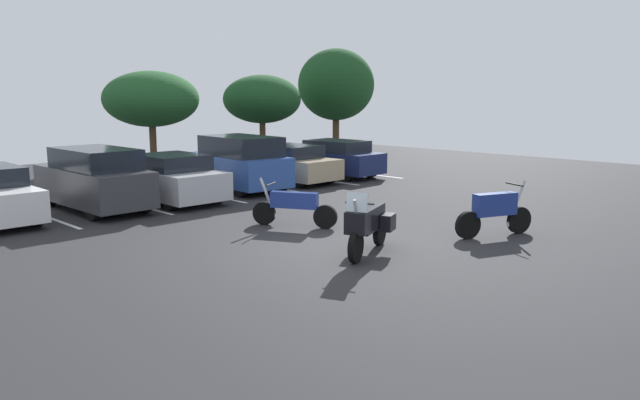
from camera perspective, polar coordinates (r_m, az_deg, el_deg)
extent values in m
cube|color=#262628|center=(13.70, 2.37, -4.76)|extent=(44.00, 44.00, 0.10)
cylinder|color=black|center=(12.52, 3.36, -4.35)|extent=(0.67, 0.37, 0.68)
cylinder|color=black|center=(14.03, 5.58, -2.82)|extent=(0.67, 0.37, 0.68)
cube|color=black|center=(13.17, 4.56, -1.71)|extent=(1.27, 0.81, 0.51)
cylinder|color=#B2B2B7|center=(12.53, 3.56, -2.35)|extent=(0.51, 0.26, 1.15)
cylinder|color=black|center=(12.52, 3.70, -0.30)|extent=(0.27, 0.59, 0.04)
cube|color=black|center=(12.50, 3.53, -2.10)|extent=(0.58, 0.58, 0.46)
cube|color=#B2C1CC|center=(12.37, 3.48, -0.23)|extent=(0.32, 0.47, 0.39)
cube|color=black|center=(13.45, 6.36, -2.08)|extent=(0.50, 0.39, 0.36)
cube|color=black|center=(13.64, 3.74, -1.87)|extent=(0.50, 0.39, 0.36)
cylinder|color=black|center=(15.88, 18.03, -1.79)|extent=(0.66, 0.36, 0.67)
cylinder|color=black|center=(14.93, 13.61, -2.30)|extent=(0.66, 0.36, 0.67)
cube|color=navy|center=(15.31, 15.97, -0.39)|extent=(1.17, 0.69, 0.54)
cylinder|color=#B2B2B7|center=(15.72, 17.79, -0.33)|extent=(0.50, 0.26, 1.14)
cylinder|color=black|center=(15.59, 17.66, 1.39)|extent=(0.26, 0.59, 0.04)
cylinder|color=black|center=(16.15, -5.22, -1.23)|extent=(0.40, 0.60, 0.62)
cylinder|color=black|center=(15.61, 0.50, -1.58)|extent=(0.40, 0.60, 0.62)
cube|color=navy|center=(15.79, -2.42, -0.01)|extent=(0.80, 1.22, 0.42)
cylinder|color=#B2B2B7|center=(16.03, -4.84, 0.15)|extent=(0.30, 0.47, 1.09)
cylinder|color=black|center=(15.95, -4.59, 1.48)|extent=(0.56, 0.33, 0.04)
cube|color=silver|center=(18.93, -24.27, -1.37)|extent=(0.12, 4.78, 0.01)
cube|color=silver|center=(20.00, -17.12, -0.36)|extent=(0.12, 4.78, 0.01)
cube|color=silver|center=(21.35, -10.78, 0.54)|extent=(0.12, 4.78, 0.01)
cube|color=silver|center=(22.93, -5.26, 1.31)|extent=(0.12, 4.78, 0.01)
cube|color=silver|center=(24.70, -0.48, 1.97)|extent=(0.12, 4.78, 0.01)
cube|color=silver|center=(26.62, 3.63, 2.53)|extent=(0.12, 4.78, 0.01)
cylinder|color=black|center=(17.52, -24.97, -1.27)|extent=(0.23, 0.61, 0.61)
cube|color=#38383D|center=(19.29, -20.31, 1.30)|extent=(1.79, 4.44, 1.02)
cube|color=black|center=(19.00, -20.19, 3.65)|extent=(1.64, 2.88, 0.60)
cylinder|color=black|center=(20.43, -23.95, 0.40)|extent=(0.22, 0.69, 0.69)
cylinder|color=black|center=(21.01, -20.14, 0.89)|extent=(0.22, 0.69, 0.69)
cylinder|color=black|center=(17.69, -20.37, -0.73)|extent=(0.22, 0.69, 0.69)
cylinder|color=black|center=(18.35, -16.11, -0.12)|extent=(0.22, 0.69, 0.69)
cube|color=#B7B7BC|center=(20.22, -14.03, 1.67)|extent=(1.98, 4.55, 0.84)
cube|color=black|center=(19.89, -13.68, 3.46)|extent=(1.78, 2.16, 0.48)
cylinder|color=black|center=(21.24, -17.98, 1.01)|extent=(0.23, 0.62, 0.61)
cylinder|color=black|center=(21.99, -14.15, 1.48)|extent=(0.23, 0.62, 0.61)
cylinder|color=black|center=(18.55, -13.80, -0.03)|extent=(0.23, 0.62, 0.61)
cylinder|color=black|center=(19.41, -9.62, 0.55)|extent=(0.23, 0.62, 0.61)
cube|color=#2D519E|center=(22.12, -7.75, 2.86)|extent=(2.25, 4.46, 1.02)
cube|color=black|center=(21.80, -7.39, 5.02)|extent=(1.99, 3.07, 0.69)
cylinder|color=black|center=(23.00, -11.46, 2.06)|extent=(0.27, 0.72, 0.70)
cylinder|color=black|center=(23.84, -7.97, 2.43)|extent=(0.27, 0.72, 0.70)
cylinder|color=black|center=(20.50, -7.44, 1.23)|extent=(0.27, 0.72, 0.70)
cylinder|color=black|center=(21.45, -3.72, 1.68)|extent=(0.27, 0.72, 0.70)
cube|color=tan|center=(23.86, -3.00, 3.10)|extent=(1.93, 4.22, 0.76)
cube|color=black|center=(23.71, -2.81, 4.55)|extent=(1.77, 2.12, 0.47)
cylinder|color=black|center=(24.45, -6.69, 2.59)|extent=(0.22, 0.65, 0.65)
cylinder|color=black|center=(25.50, -3.78, 2.93)|extent=(0.22, 0.65, 0.65)
cylinder|color=black|center=(22.30, -2.09, 1.94)|extent=(0.22, 0.65, 0.65)
cylinder|color=black|center=(23.44, 0.86, 2.34)|extent=(0.22, 0.65, 0.65)
cube|color=navy|center=(25.64, 0.87, 3.68)|extent=(1.96, 4.76, 0.82)
cube|color=black|center=(25.30, 1.58, 5.06)|extent=(1.73, 2.45, 0.46)
cylinder|color=black|center=(26.23, -2.84, 3.16)|extent=(0.25, 0.68, 0.68)
cylinder|color=black|center=(27.30, -0.56, 3.44)|extent=(0.25, 0.68, 0.68)
cylinder|color=black|center=(24.07, 2.48, 2.56)|extent=(0.25, 0.68, 0.68)
cylinder|color=black|center=(25.23, 4.72, 2.87)|extent=(0.25, 0.68, 0.68)
cylinder|color=#4C3823|center=(37.58, 1.49, 6.07)|extent=(0.41, 0.41, 1.79)
ellipsoid|color=#19421E|center=(37.50, 1.51, 10.70)|extent=(4.59, 4.59, 4.27)
cylinder|color=#4C3823|center=(30.62, -15.25, 4.88)|extent=(0.33, 0.33, 1.82)
ellipsoid|color=#1E4C23|center=(30.52, -15.45, 9.05)|extent=(4.52, 4.52, 2.64)
cylinder|color=#4C3823|center=(33.51, -5.35, 5.58)|extent=(0.32, 0.32, 1.81)
ellipsoid|color=#19421E|center=(33.42, -5.42, 9.33)|extent=(4.18, 4.18, 2.58)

